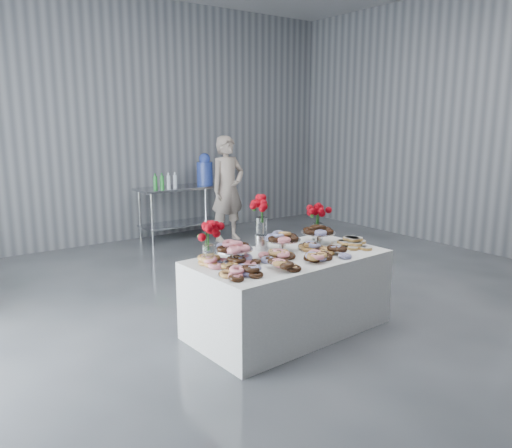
{
  "coord_description": "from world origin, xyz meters",
  "views": [
    {
      "loc": [
        -3.29,
        -3.57,
        2.02
      ],
      "look_at": [
        -0.4,
        0.41,
        0.99
      ],
      "focal_mm": 35.0,
      "sensor_mm": 36.0,
      "label": 1
    }
  ],
  "objects_px": {
    "display_table": "(288,293)",
    "prep_table": "(180,203)",
    "water_jug": "(205,170)",
    "person": "(228,189)"
  },
  "relations": [
    {
      "from": "prep_table",
      "to": "water_jug",
      "type": "bearing_deg",
      "value": -0.0
    },
    {
      "from": "water_jug",
      "to": "person",
      "type": "distance_m",
      "value": 0.7
    },
    {
      "from": "prep_table",
      "to": "person",
      "type": "relative_size",
      "value": 0.85
    },
    {
      "from": "display_table",
      "to": "prep_table",
      "type": "distance_m",
      "value": 4.27
    },
    {
      "from": "water_jug",
      "to": "person",
      "type": "bearing_deg",
      "value": -84.57
    },
    {
      "from": "prep_table",
      "to": "person",
      "type": "distance_m",
      "value": 0.9
    },
    {
      "from": "water_jug",
      "to": "person",
      "type": "relative_size",
      "value": 0.31
    },
    {
      "from": "display_table",
      "to": "prep_table",
      "type": "height_order",
      "value": "prep_table"
    },
    {
      "from": "display_table",
      "to": "water_jug",
      "type": "xyz_separation_m",
      "value": [
        1.5,
        4.14,
        0.77
      ]
    },
    {
      "from": "prep_table",
      "to": "person",
      "type": "xyz_separation_m",
      "value": [
        0.56,
        -0.65,
        0.27
      ]
    }
  ]
}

